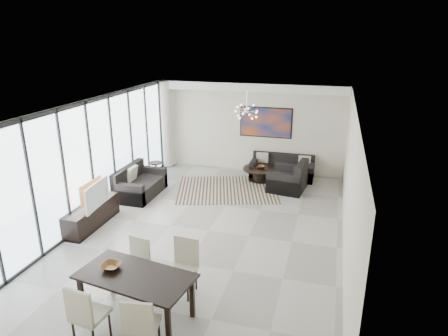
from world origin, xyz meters
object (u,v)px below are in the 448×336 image
(sofa_main, at_px, (282,170))
(tv_console, at_px, (91,215))
(television, at_px, (93,195))
(dining_table, at_px, (135,280))
(coffee_table, at_px, (261,173))

(sofa_main, height_order, tv_console, sofa_main)
(tv_console, height_order, television, television)
(sofa_main, relative_size, tv_console, 1.13)
(tv_console, bearing_deg, sofa_main, 49.43)
(sofa_main, relative_size, television, 1.90)
(television, bearing_deg, dining_table, -141.38)
(tv_console, relative_size, dining_table, 0.89)
(tv_console, bearing_deg, television, -26.11)
(tv_console, height_order, dining_table, dining_table)
(coffee_table, distance_m, sofa_main, 0.73)
(tv_console, distance_m, dining_table, 3.67)
(coffee_table, relative_size, tv_console, 0.65)
(coffee_table, distance_m, tv_console, 5.29)
(tv_console, relative_size, television, 1.67)
(coffee_table, xyz_separation_m, television, (-3.14, -4.22, 0.62))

